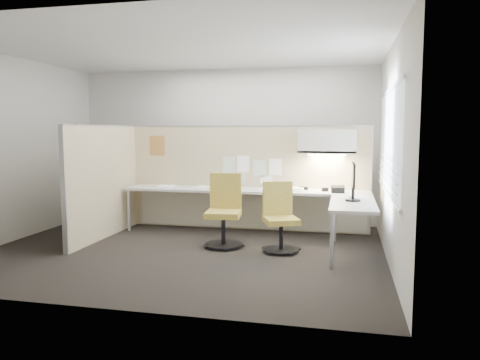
% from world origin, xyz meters
% --- Properties ---
extents(floor, '(5.50, 4.50, 0.01)m').
position_xyz_m(floor, '(0.00, 0.00, -0.01)').
color(floor, black).
rests_on(floor, ground).
extents(ceiling, '(5.50, 4.50, 0.01)m').
position_xyz_m(ceiling, '(0.00, 0.00, 2.80)').
color(ceiling, white).
rests_on(ceiling, wall_back).
extents(wall_back, '(5.50, 0.02, 2.80)m').
position_xyz_m(wall_back, '(0.00, 2.25, 1.40)').
color(wall_back, beige).
rests_on(wall_back, ground).
extents(wall_front, '(5.50, 0.02, 2.80)m').
position_xyz_m(wall_front, '(0.00, -2.25, 1.40)').
color(wall_front, beige).
rests_on(wall_front, ground).
extents(wall_left, '(0.02, 4.50, 2.80)m').
position_xyz_m(wall_left, '(-2.75, 0.00, 1.40)').
color(wall_left, beige).
rests_on(wall_left, ground).
extents(wall_right, '(0.02, 4.50, 2.80)m').
position_xyz_m(wall_right, '(2.75, 0.00, 1.40)').
color(wall_right, beige).
rests_on(wall_right, ground).
extents(window_pane, '(0.01, 2.80, 1.30)m').
position_xyz_m(window_pane, '(2.73, 0.00, 1.55)').
color(window_pane, '#A1B0BB').
rests_on(window_pane, wall_right).
extents(partition_back, '(4.10, 0.06, 1.75)m').
position_xyz_m(partition_back, '(0.55, 1.60, 0.88)').
color(partition_back, '#C1B286').
rests_on(partition_back, floor).
extents(partition_left, '(0.06, 2.20, 1.75)m').
position_xyz_m(partition_left, '(-1.50, 0.50, 0.88)').
color(partition_left, '#C1B286').
rests_on(partition_left, floor).
extents(desk, '(4.00, 2.07, 0.73)m').
position_xyz_m(desk, '(0.93, 1.13, 0.60)').
color(desk, beige).
rests_on(desk, floor).
extents(overhead_bin, '(0.90, 0.36, 0.38)m').
position_xyz_m(overhead_bin, '(1.90, 1.39, 1.51)').
color(overhead_bin, beige).
rests_on(overhead_bin, partition_back).
extents(task_light_strip, '(0.60, 0.06, 0.02)m').
position_xyz_m(task_light_strip, '(1.90, 1.39, 1.30)').
color(task_light_strip, '#FFEABF').
rests_on(task_light_strip, overhead_bin).
extents(pinned_papers, '(1.01, 0.00, 0.47)m').
position_xyz_m(pinned_papers, '(0.63, 1.57, 1.03)').
color(pinned_papers, '#8CBF8C').
rests_on(pinned_papers, partition_back).
extents(poster, '(0.28, 0.00, 0.35)m').
position_xyz_m(poster, '(-1.05, 1.57, 1.42)').
color(poster, orange).
rests_on(poster, partition_back).
extents(chair_left, '(0.55, 0.56, 1.04)m').
position_xyz_m(chair_left, '(0.48, 0.36, 0.49)').
color(chair_left, black).
rests_on(chair_left, floor).
extents(chair_right, '(0.58, 0.59, 0.95)m').
position_xyz_m(chair_right, '(1.31, 0.27, 0.44)').
color(chair_right, black).
rests_on(chair_right, floor).
extents(monitor, '(0.20, 0.49, 0.51)m').
position_xyz_m(monitor, '(2.30, 0.32, 1.03)').
color(monitor, black).
rests_on(monitor, desk).
extents(phone, '(0.22, 0.21, 0.12)m').
position_xyz_m(phone, '(2.08, 1.17, 0.78)').
color(phone, black).
rests_on(phone, desk).
extents(stapler, '(0.14, 0.06, 0.05)m').
position_xyz_m(stapler, '(1.54, 1.39, 0.76)').
color(stapler, black).
rests_on(stapler, desk).
extents(tape_dispenser, '(0.11, 0.08, 0.06)m').
position_xyz_m(tape_dispenser, '(1.89, 1.27, 0.76)').
color(tape_dispenser, black).
rests_on(tape_dispenser, desk).
extents(coat_hook, '(0.18, 0.43, 1.29)m').
position_xyz_m(coat_hook, '(-1.58, -0.32, 1.42)').
color(coat_hook, silver).
rests_on(coat_hook, partition_left).
extents(paper_stack_0, '(0.27, 0.33, 0.03)m').
position_xyz_m(paper_stack_0, '(-0.76, 1.22, 0.74)').
color(paper_stack_0, white).
rests_on(paper_stack_0, desk).
extents(paper_stack_1, '(0.29, 0.34, 0.02)m').
position_xyz_m(paper_stack_1, '(-0.16, 1.33, 0.74)').
color(paper_stack_1, white).
rests_on(paper_stack_1, desk).
extents(paper_stack_2, '(0.27, 0.33, 0.04)m').
position_xyz_m(paper_stack_2, '(0.16, 1.25, 0.75)').
color(paper_stack_2, white).
rests_on(paper_stack_2, desk).
extents(paper_stack_3, '(0.26, 0.32, 0.01)m').
position_xyz_m(paper_stack_3, '(0.94, 1.30, 0.74)').
color(paper_stack_3, white).
rests_on(paper_stack_3, desk).
extents(paper_stack_4, '(0.27, 0.33, 0.02)m').
position_xyz_m(paper_stack_4, '(1.40, 1.25, 0.74)').
color(paper_stack_4, white).
rests_on(paper_stack_4, desk).
extents(paper_stack_5, '(0.32, 0.36, 0.02)m').
position_xyz_m(paper_stack_5, '(2.38, 0.70, 0.74)').
color(paper_stack_5, white).
rests_on(paper_stack_5, desk).
extents(paper_stack_6, '(0.24, 0.31, 0.04)m').
position_xyz_m(paper_stack_6, '(1.43, 1.32, 0.75)').
color(paper_stack_6, white).
rests_on(paper_stack_6, desk).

